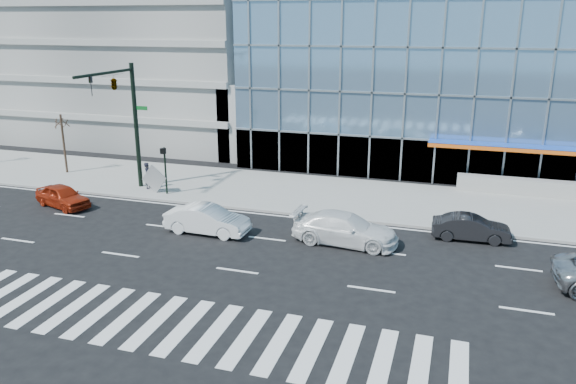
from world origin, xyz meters
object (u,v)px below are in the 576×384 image
at_px(white_sedan, 207,220).
at_px(traffic_signal, 121,98).
at_px(ped_signal_post, 165,163).
at_px(tilted_panel, 154,179).
at_px(pedestrian, 148,175).
at_px(dark_sedan, 471,228).
at_px(red_sedan, 63,196).
at_px(white_suv, 345,229).
at_px(street_tree_near, 61,122).

bearing_deg(white_sedan, traffic_signal, 60.08).
xyz_separation_m(ped_signal_post, tilted_panel, (-0.86, 0.06, -1.08)).
distance_m(white_sedan, pedestrian, 9.11).
bearing_deg(dark_sedan, tilted_panel, 80.95).
bearing_deg(pedestrian, red_sedan, 134.33).
distance_m(ped_signal_post, red_sedan, 6.28).
bearing_deg(dark_sedan, white_sedan, 100.30).
xyz_separation_m(ped_signal_post, white_suv, (12.40, -4.32, -1.37)).
height_order(white_suv, dark_sedan, white_suv).
bearing_deg(red_sedan, dark_sedan, -66.81).
bearing_deg(white_suv, tilted_panel, 75.30).
bearing_deg(white_suv, pedestrian, 73.78).
xyz_separation_m(white_sedan, dark_sedan, (13.15, 3.14, -0.09)).
height_order(traffic_signal, white_sedan, traffic_signal).
bearing_deg(street_tree_near, ped_signal_post, -15.06).
distance_m(ped_signal_post, white_sedan, 7.44).
height_order(white_suv, red_sedan, white_suv).
xyz_separation_m(traffic_signal, tilted_panel, (1.64, 0.43, -5.10)).
bearing_deg(dark_sedan, traffic_signal, 82.58).
bearing_deg(ped_signal_post, white_suv, -19.20).
xyz_separation_m(traffic_signal, street_tree_near, (-7.00, 2.93, -2.39)).
bearing_deg(tilted_panel, red_sedan, -133.21).
bearing_deg(street_tree_near, tilted_panel, -16.13).
xyz_separation_m(street_tree_near, red_sedan, (4.67, -6.29, -3.12)).
height_order(red_sedan, pedestrian, pedestrian).
relative_size(ped_signal_post, white_suv, 0.57).
distance_m(street_tree_near, pedestrian, 8.44).
height_order(street_tree_near, white_suv, street_tree_near).
relative_size(street_tree_near, dark_sedan, 1.09).
relative_size(traffic_signal, dark_sedan, 2.07).
distance_m(ped_signal_post, street_tree_near, 9.97).
height_order(street_tree_near, red_sedan, street_tree_near).
height_order(ped_signal_post, street_tree_near, street_tree_near).
distance_m(dark_sedan, tilted_panel, 19.37).
bearing_deg(red_sedan, street_tree_near, 55.37).
relative_size(street_tree_near, white_suv, 0.80).
distance_m(white_sedan, dark_sedan, 13.52).
bearing_deg(tilted_panel, white_sedan, -36.93).
xyz_separation_m(white_suv, tilted_panel, (-13.26, 4.38, 0.29)).
distance_m(white_sedan, tilted_panel, 7.99).
relative_size(ped_signal_post, red_sedan, 0.77).
bearing_deg(traffic_signal, red_sedan, -124.81).
bearing_deg(ped_signal_post, dark_sedan, -6.03).
bearing_deg(pedestrian, dark_sedan, -108.72).
relative_size(dark_sedan, tilted_panel, 2.98).
height_order(traffic_signal, dark_sedan, traffic_signal).
xyz_separation_m(red_sedan, pedestrian, (3.10, 4.50, 0.35)).
bearing_deg(white_suv, white_sedan, 99.66).
xyz_separation_m(white_suv, pedestrian, (-14.13, 5.08, 0.25)).
distance_m(white_suv, red_sedan, 17.25).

